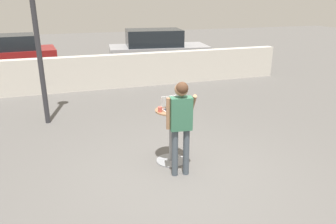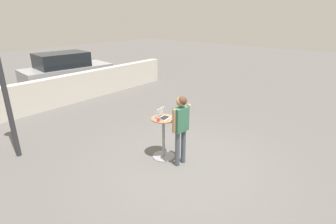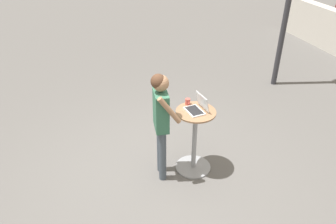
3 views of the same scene
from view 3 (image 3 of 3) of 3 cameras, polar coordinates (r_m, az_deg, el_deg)
name	(u,v)px [view 3 (image 3 of 3)]	position (r m, az deg, el deg)	size (l,w,h in m)	color
ground_plane	(160,174)	(5.18, -1.42, -10.74)	(50.00, 50.00, 0.00)	#5B5956
cafe_table	(194,140)	(4.98, 4.61, -4.80)	(0.59, 0.59, 1.05)	gray
laptop	(197,107)	(4.69, 5.13, 0.83)	(0.34, 0.31, 0.24)	silver
coffee_mug	(188,102)	(4.84, 3.46, 1.82)	(0.11, 0.08, 0.09)	#C14C42
standing_person	(161,115)	(4.54, -1.23, -0.51)	(0.53, 0.35, 1.70)	#424C56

